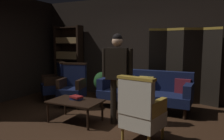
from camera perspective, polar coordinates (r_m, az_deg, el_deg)
The scene contains 14 objects.
ground_plane at distance 4.32m, azimuth -4.71°, elevation -13.81°, with size 10.00×10.00×0.00m, color #331E11.
back_wall at distance 6.28m, azimuth 6.54°, elevation 5.75°, with size 7.20×0.10×2.80m, color black.
side_wall_left at distance 6.49m, azimuth -25.60°, elevation 5.15°, with size 0.10×3.60×2.80m, color black.
folding_screen at distance 5.85m, azimuth 17.78°, elevation 1.29°, with size 1.72×0.28×1.90m.
bookshelf at distance 7.07m, azimuth -10.93°, elevation 3.06°, with size 0.90×0.32×2.05m.
velvet_couch at distance 5.27m, azimuth 8.52°, elevation -4.90°, with size 2.12×0.78×0.88m.
coffee_table at distance 4.41m, azimuth -9.41°, elevation -8.33°, with size 1.00×0.64×0.42m.
armchair_gilt_accent at distance 3.51m, azimuth 7.47°, elevation -10.36°, with size 0.69×0.68×1.04m.
armchair_wing_left at distance 5.47m, azimuth -10.05°, elevation -4.09°, with size 0.69×0.69×1.04m.
armchair_wing_right at distance 6.09m, azimuth -14.41°, elevation -3.08°, with size 0.82×0.81×1.04m.
standing_figure at distance 4.12m, azimuth 1.35°, elevation -0.09°, with size 0.59×0.26×1.70m.
potted_plant at distance 6.10m, azimuth -2.60°, elevation -3.49°, with size 0.45×0.45×0.74m.
book_navy_cloth at distance 4.46m, azimuth -9.14°, elevation -7.26°, with size 0.24×0.14×0.04m, color navy.
book_red_leather at distance 4.45m, azimuth -9.15°, elevation -6.80°, with size 0.23×0.17×0.03m, color maroon.
Camera 1 is at (2.05, -3.48, 1.53)m, focal length 35.64 mm.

